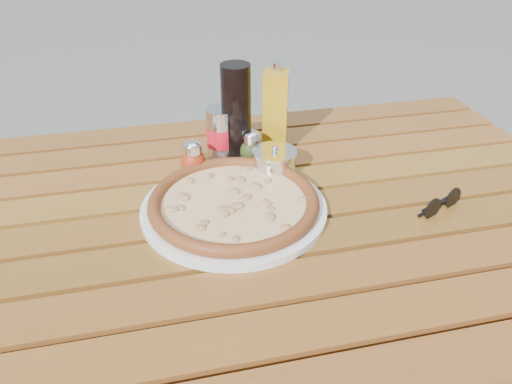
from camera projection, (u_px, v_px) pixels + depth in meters
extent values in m
cube|color=#341C0C|center=(3.00, 280.00, 1.39)|extent=(0.06, 0.06, 0.70)
cube|color=#3A210D|center=(421.00, 220.00, 1.63)|extent=(0.06, 0.06, 0.70)
cube|color=#35200C|center=(258.00, 231.00, 1.00)|extent=(1.36, 0.86, 0.04)
cube|color=#562C0F|center=(305.00, 333.00, 0.73)|extent=(1.40, 0.09, 0.03)
cube|color=#552B0F|center=(286.00, 286.00, 0.82)|extent=(1.40, 0.09, 0.03)
cube|color=#4F2D0E|center=(271.00, 248.00, 0.90)|extent=(1.40, 0.09, 0.03)
cube|color=#522D0E|center=(258.00, 216.00, 0.98)|extent=(1.40, 0.09, 0.03)
cube|color=#5C3810|center=(248.00, 190.00, 1.07)|extent=(1.40, 0.09, 0.03)
cube|color=#5E3010|center=(238.00, 167.00, 1.15)|extent=(1.40, 0.09, 0.03)
cube|color=#572E0F|center=(230.00, 147.00, 1.23)|extent=(1.40, 0.09, 0.03)
cube|color=#522B0E|center=(224.00, 130.00, 1.32)|extent=(1.40, 0.09, 0.03)
cylinder|color=white|center=(234.00, 208.00, 0.97)|extent=(0.43, 0.43, 0.01)
cylinder|color=#FFE9B6|center=(234.00, 203.00, 0.96)|extent=(0.40, 0.40, 0.01)
torus|color=black|center=(234.00, 201.00, 0.96)|extent=(0.43, 0.43, 0.03)
ellipsoid|color=#AE3113|center=(193.00, 162.00, 1.08)|extent=(0.06, 0.06, 0.06)
cylinder|color=silver|center=(192.00, 149.00, 1.06)|extent=(0.04, 0.04, 0.02)
ellipsoid|color=white|center=(192.00, 145.00, 1.06)|extent=(0.04, 0.04, 0.02)
ellipsoid|color=#364019|center=(252.00, 151.00, 1.12)|extent=(0.06, 0.06, 0.06)
cylinder|color=silver|center=(252.00, 138.00, 1.10)|extent=(0.05, 0.05, 0.02)
ellipsoid|color=white|center=(252.00, 134.00, 1.10)|extent=(0.04, 0.04, 0.02)
cylinder|color=black|center=(236.00, 113.00, 1.10)|extent=(0.08, 0.08, 0.22)
cylinder|color=silver|center=(221.00, 134.00, 1.13)|extent=(0.08, 0.08, 0.12)
cylinder|color=red|center=(221.00, 136.00, 1.13)|extent=(0.08, 0.08, 0.04)
cube|color=#B58713|center=(276.00, 111.00, 1.15)|extent=(0.07, 0.07, 0.19)
cylinder|color=white|center=(277.00, 67.00, 1.09)|extent=(0.03, 0.03, 0.02)
cylinder|color=silver|center=(274.00, 164.00, 1.08)|extent=(0.10, 0.10, 0.05)
cylinder|color=white|center=(275.00, 152.00, 1.06)|extent=(0.11, 0.11, 0.01)
sphere|color=silver|center=(275.00, 149.00, 1.06)|extent=(0.02, 0.02, 0.01)
cylinder|color=black|center=(433.00, 209.00, 0.95)|extent=(0.04, 0.02, 0.04)
cylinder|color=black|center=(453.00, 198.00, 0.98)|extent=(0.04, 0.02, 0.04)
cube|color=black|center=(443.00, 202.00, 0.96)|extent=(0.02, 0.01, 0.00)
cube|color=black|center=(433.00, 208.00, 0.98)|extent=(0.08, 0.04, 0.00)
cube|color=black|center=(437.00, 203.00, 0.99)|extent=(0.08, 0.04, 0.00)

